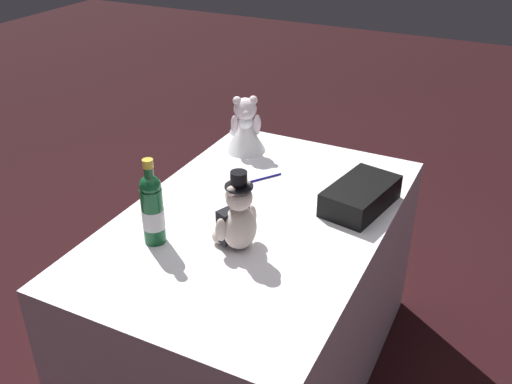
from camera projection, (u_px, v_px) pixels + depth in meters
ground_plane at (256, 368)px, 2.48m from camera, size 12.00×12.00×0.00m
reception_table at (256, 298)px, 2.29m from camera, size 1.41×0.91×0.77m
teddy_bear_groom at (237, 219)px, 1.89m from camera, size 0.16×0.15×0.28m
teddy_bear_bride at (245, 126)px, 2.55m from camera, size 0.23×0.22×0.25m
champagne_bottle at (152, 208)px, 1.90m from camera, size 0.08×0.08×0.31m
signing_pen at (265, 178)px, 2.35m from camera, size 0.13×0.09×0.01m
gift_case_black at (361, 196)px, 2.14m from camera, size 0.35×0.24×0.09m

